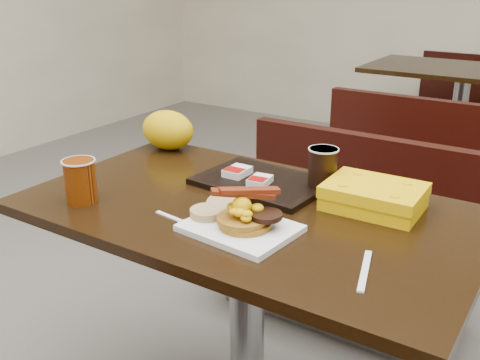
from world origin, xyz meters
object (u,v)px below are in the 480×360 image
Objects in this scene: knife at (365,270)px; hashbrown_sleeve_right at (260,181)px; table_near at (247,325)px; tray at (262,182)px; pancake_stack at (245,222)px; coffee_cup_far at (323,167)px; paper_bag at (168,130)px; platter at (240,228)px; bench_near_n at (342,237)px; table_far at (457,126)px; fork at (169,216)px; bench_far_s at (427,156)px; coffee_cup_near at (80,181)px; clamshell at (374,197)px; hashbrown_sleeve_left at (237,172)px; bench_far_n at (478,107)px.

knife is 0.50m from hashbrown_sleeve_right.
tray is at bearing 107.00° from table_near.
coffee_cup_far is at bearing 82.99° from pancake_stack.
tray is at bearing -15.24° from paper_bag.
platter is 3.44× the size of hashbrown_sleeve_right.
bench_near_n is 1.90m from table_far.
fork is 0.30m from hashbrown_sleeve_right.
table_near is 6.92× the size of knife.
bench_far_s is at bearing 90.00° from table_near.
coffee_cup_near is 0.78m from clamshell.
pancake_stack is at bearing -73.47° from hashbrown_sleeve_right.
coffee_cup_far reaches higher than hashbrown_sleeve_left.
platter reaches higher than table_far.
coffee_cup_near is at bearing -170.51° from pancake_stack.
table_near is 0.42m from tray.
platter is 1.03× the size of clamshell.
bench_near_n is 8.22× the size of fork.
fork reaches higher than table_near.
coffee_cup_near reaches higher than bench_far_n.
bench_far_s is at bearing 92.19° from pancake_stack.
paper_bag reaches higher than table_far.
coffee_cup_near is at bearing -96.42° from bench_far_n.
knife is at bearing -31.30° from tray.
coffee_cup_near reaches higher than platter.
platter is at bearing -88.19° from bench_far_s.
paper_bag reaches higher than bench_far_s.
bench_far_s is 3.93× the size of platter.
table_near is at bearing -90.00° from bench_near_n.
bench_near_n and bench_far_n have the same top height.
table_far is 0.70m from bench_far_s.
tray is 0.18m from coffee_cup_far.
knife reaches higher than bench_far_n.
paper_bag is at bearing 151.01° from table_near.
table_far reaches higher than bench_far_s.
platter is 2.09× the size of fork.
table_far is 4.71× the size of platter.
hashbrown_sleeve_right is at bearing 105.94° from table_near.
bench_far_s is at bearing 72.78° from paper_bag.
clamshell is (0.41, 0.02, 0.01)m from hashbrown_sleeve_left.
bench_far_n is at bearing 96.49° from platter.
bench_near_n is at bearing 40.00° from paper_bag.
fork is at bearing -90.92° from hashbrown_sleeve_left.
platter is 2.18× the size of coffee_cup_near.
tray reaches higher than bench_far_s.
bench_near_n is 1.09m from coffee_cup_near.
hashbrown_sleeve_left is (-0.13, -2.45, 0.40)m from table_far.
coffee_cup_near reaches higher than knife.
table_far is at bearing 93.17° from tray.
hashbrown_sleeve_right reaches higher than table_far.
bench_near_n is at bearing 66.60° from coffee_cup_near.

